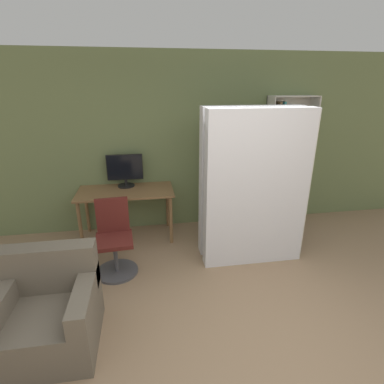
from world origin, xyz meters
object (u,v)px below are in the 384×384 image
mattress_far (249,183)px  armchair (48,312)px  office_chair (115,244)px  mattress_near (257,191)px  bookshelf (280,163)px  monitor (125,170)px

mattress_far → armchair: (-2.28, -1.30, -0.67)m
office_chair → mattress_near: (1.77, -0.06, 0.62)m
bookshelf → mattress_near: size_ratio=1.04×
mattress_far → mattress_near: bearing=-90.0°
armchair → office_chair: bearing=64.1°
office_chair → armchair: size_ratio=1.09×
monitor → mattress_near: 2.00m
mattress_far → armchair: 2.71m
armchair → mattress_near: bearing=23.3°
monitor → mattress_near: size_ratio=0.27×
bookshelf → armchair: bookshelf is taller
mattress_far → armchair: bearing=-150.3°
office_chair → bookshelf: bearing=22.9°
mattress_far → bookshelf: bearing=45.2°
monitor → armchair: (-0.63, -2.12, -0.70)m
mattress_near → bookshelf: bearing=54.2°
office_chair → mattress_far: (1.77, 0.26, 0.62)m
bookshelf → mattress_far: bookshelf is taller
office_chair → mattress_near: 1.88m
monitor → mattress_far: mattress_far is taller
bookshelf → mattress_far: size_ratio=1.04×
mattress_near → armchair: 2.57m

